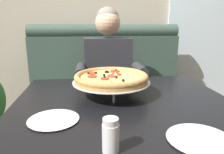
{
  "coord_description": "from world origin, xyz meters",
  "views": [
    {
      "loc": [
        -0.19,
        -1.03,
        1.15
      ],
      "look_at": [
        -0.05,
        0.09,
        0.86
      ],
      "focal_mm": 34.27,
      "sensor_mm": 36.0,
      "label": 1
    }
  ],
  "objects_px": {
    "plate_near_right": "(200,138)",
    "patio_chair": "(180,61)",
    "plate_near_left": "(54,118)",
    "dining_table": "(124,117)",
    "pizza": "(111,78)",
    "diner_main": "(109,76)",
    "shaker_oregano": "(111,138)",
    "booth_bench": "(107,100)"
  },
  "relations": [
    {
      "from": "plate_near_left",
      "to": "dining_table",
      "type": "bearing_deg",
      "value": 28.99
    },
    {
      "from": "plate_near_right",
      "to": "patio_chair",
      "type": "height_order",
      "value": "patio_chair"
    },
    {
      "from": "pizza",
      "to": "plate_near_left",
      "type": "relative_size",
      "value": 1.99
    },
    {
      "from": "diner_main",
      "to": "plate_near_right",
      "type": "height_order",
      "value": "diner_main"
    },
    {
      "from": "diner_main",
      "to": "plate_near_left",
      "type": "height_order",
      "value": "diner_main"
    },
    {
      "from": "pizza",
      "to": "diner_main",
      "type": "bearing_deg",
      "value": 85.35
    },
    {
      "from": "pizza",
      "to": "plate_near_left",
      "type": "xyz_separation_m",
      "value": [
        -0.28,
        -0.28,
        -0.09
      ]
    },
    {
      "from": "pizza",
      "to": "plate_near_right",
      "type": "bearing_deg",
      "value": -63.08
    },
    {
      "from": "pizza",
      "to": "shaker_oregano",
      "type": "height_order",
      "value": "pizza"
    },
    {
      "from": "patio_chair",
      "to": "booth_bench",
      "type": "bearing_deg",
      "value": -135.21
    },
    {
      "from": "booth_bench",
      "to": "plate_near_right",
      "type": "bearing_deg",
      "value": -81.77
    },
    {
      "from": "shaker_oregano",
      "to": "plate_near_right",
      "type": "bearing_deg",
      "value": 5.11
    },
    {
      "from": "plate_near_left",
      "to": "patio_chair",
      "type": "height_order",
      "value": "patio_chair"
    },
    {
      "from": "plate_near_left",
      "to": "plate_near_right",
      "type": "distance_m",
      "value": 0.58
    },
    {
      "from": "dining_table",
      "to": "patio_chair",
      "type": "bearing_deg",
      "value": 59.73
    },
    {
      "from": "diner_main",
      "to": "plate_near_right",
      "type": "distance_m",
      "value": 1.13
    },
    {
      "from": "dining_table",
      "to": "pizza",
      "type": "bearing_deg",
      "value": 119.99
    },
    {
      "from": "booth_bench",
      "to": "diner_main",
      "type": "xyz_separation_m",
      "value": [
        -0.01,
        -0.27,
        0.31
      ]
    },
    {
      "from": "pizza",
      "to": "plate_near_right",
      "type": "xyz_separation_m",
      "value": [
        0.26,
        -0.5,
        -0.09
      ]
    },
    {
      "from": "booth_bench",
      "to": "plate_near_right",
      "type": "relative_size",
      "value": 6.6
    },
    {
      "from": "booth_bench",
      "to": "plate_near_left",
      "type": "bearing_deg",
      "value": -106.15
    },
    {
      "from": "shaker_oregano",
      "to": "patio_chair",
      "type": "height_order",
      "value": "shaker_oregano"
    },
    {
      "from": "booth_bench",
      "to": "patio_chair",
      "type": "height_order",
      "value": "booth_bench"
    },
    {
      "from": "dining_table",
      "to": "plate_near_right",
      "type": "distance_m",
      "value": 0.46
    },
    {
      "from": "plate_near_right",
      "to": "patio_chair",
      "type": "xyz_separation_m",
      "value": [
        1.15,
        2.71,
        -0.23
      ]
    },
    {
      "from": "pizza",
      "to": "plate_near_right",
      "type": "relative_size",
      "value": 1.82
    },
    {
      "from": "booth_bench",
      "to": "pizza",
      "type": "relative_size",
      "value": 3.63
    },
    {
      "from": "shaker_oregano",
      "to": "plate_near_left",
      "type": "bearing_deg",
      "value": 130.73
    },
    {
      "from": "diner_main",
      "to": "shaker_oregano",
      "type": "distance_m",
      "value": 1.15
    },
    {
      "from": "diner_main",
      "to": "patio_chair",
      "type": "bearing_deg",
      "value": 49.8
    },
    {
      "from": "pizza",
      "to": "booth_bench",
      "type": "bearing_deg",
      "value": 86.22
    },
    {
      "from": "pizza",
      "to": "patio_chair",
      "type": "height_order",
      "value": "pizza"
    },
    {
      "from": "pizza",
      "to": "plate_near_left",
      "type": "height_order",
      "value": "pizza"
    },
    {
      "from": "plate_near_left",
      "to": "patio_chair",
      "type": "xyz_separation_m",
      "value": [
        1.68,
        2.49,
        -0.23
      ]
    },
    {
      "from": "booth_bench",
      "to": "pizza",
      "type": "bearing_deg",
      "value": -93.78
    },
    {
      "from": "shaker_oregano",
      "to": "booth_bench",
      "type": "bearing_deg",
      "value": 85.11
    },
    {
      "from": "plate_near_left",
      "to": "plate_near_right",
      "type": "relative_size",
      "value": 0.91
    },
    {
      "from": "booth_bench",
      "to": "shaker_oregano",
      "type": "distance_m",
      "value": 1.46
    },
    {
      "from": "dining_table",
      "to": "plate_near_left",
      "type": "height_order",
      "value": "plate_near_left"
    },
    {
      "from": "dining_table",
      "to": "patio_chair",
      "type": "height_order",
      "value": "patio_chair"
    },
    {
      "from": "plate_near_left",
      "to": "plate_near_right",
      "type": "xyz_separation_m",
      "value": [
        0.53,
        -0.22,
        0.0
      ]
    },
    {
      "from": "pizza",
      "to": "patio_chair",
      "type": "distance_m",
      "value": 2.63
    }
  ]
}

